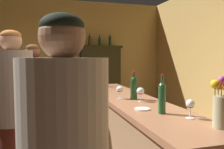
# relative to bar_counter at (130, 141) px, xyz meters

# --- Properties ---
(wall_back) EXTENTS (5.63, 0.12, 2.94)m
(wall_back) POSITION_rel_bar_counter_xyz_m (-0.63, 3.66, 0.96)
(wall_back) COLOR tan
(wall_back) RESTS_ON ground
(bar_counter) EXTENTS (0.58, 2.96, 1.02)m
(bar_counter) POSITION_rel_bar_counter_xyz_m (0.00, 0.00, 0.00)
(bar_counter) COLOR #997450
(bar_counter) RESTS_ON ground
(display_cabinet) EXTENTS (1.08, 0.40, 1.79)m
(display_cabinet) POSITION_rel_bar_counter_xyz_m (0.43, 3.37, 0.41)
(display_cabinet) COLOR black
(display_cabinet) RESTS_ON ground
(wine_bottle_syrah) EXTENTS (0.08, 0.08, 0.31)m
(wine_bottle_syrah) POSITION_rel_bar_counter_xyz_m (0.01, -0.06, 0.65)
(wine_bottle_syrah) COLOR #1B3B1A
(wine_bottle_syrah) RESTS_ON bar_counter
(wine_bottle_pinot) EXTENTS (0.06, 0.06, 0.33)m
(wine_bottle_pinot) POSITION_rel_bar_counter_xyz_m (-0.00, -0.76, 0.65)
(wine_bottle_pinot) COLOR #21542B
(wine_bottle_pinot) RESTS_ON bar_counter
(wine_bottle_chardonnay) EXTENTS (0.08, 0.08, 0.29)m
(wine_bottle_chardonnay) POSITION_rel_bar_counter_xyz_m (-0.06, 1.15, 0.63)
(wine_bottle_chardonnay) COLOR black
(wine_bottle_chardonnay) RESTS_ON bar_counter
(wine_glass_front) EXTENTS (0.07, 0.07, 0.15)m
(wine_glass_front) POSITION_rel_bar_counter_xyz_m (0.14, -0.95, 0.61)
(wine_glass_front) COLOR white
(wine_glass_front) RESTS_ON bar_counter
(wine_glass_mid) EXTENTS (0.08, 0.08, 0.15)m
(wine_glass_mid) POSITION_rel_bar_counter_xyz_m (0.04, -0.20, 0.61)
(wine_glass_mid) COLOR white
(wine_glass_mid) RESTS_ON bar_counter
(wine_glass_rear) EXTENTS (0.08, 0.08, 0.15)m
(wine_glass_rear) POSITION_rel_bar_counter_xyz_m (-0.13, 0.02, 0.61)
(wine_glass_rear) COLOR white
(wine_glass_rear) RESTS_ON bar_counter
(flower_arrangement) EXTENTS (0.13, 0.14, 0.35)m
(flower_arrangement) POSITION_rel_bar_counter_xyz_m (0.19, -1.22, 0.66)
(flower_arrangement) COLOR tan
(flower_arrangement) RESTS_ON bar_counter
(cheese_plate) EXTENTS (0.14, 0.14, 0.01)m
(cheese_plate) POSITION_rel_bar_counter_xyz_m (-0.10, -0.57, 0.51)
(cheese_plate) COLOR white
(cheese_plate) RESTS_ON bar_counter
(display_bottle_left) EXTENTS (0.08, 0.08, 0.30)m
(display_bottle_left) POSITION_rel_bar_counter_xyz_m (0.16, 3.37, 1.41)
(display_bottle_left) COLOR #4C2D20
(display_bottle_left) RESTS_ON display_cabinet
(display_bottle_midleft) EXTENTS (0.07, 0.07, 0.28)m
(display_bottle_midleft) POSITION_rel_bar_counter_xyz_m (0.41, 3.37, 1.40)
(display_bottle_midleft) COLOR #1B371E
(display_bottle_midleft) RESTS_ON display_cabinet
(display_bottle_center) EXTENTS (0.07, 0.07, 0.32)m
(display_bottle_center) POSITION_rel_bar_counter_xyz_m (0.69, 3.37, 1.42)
(display_bottle_center) COLOR #1C361F
(display_bottle_center) RESTS_ON display_cabinet
(patron_in_navy) EXTENTS (0.38, 0.38, 1.75)m
(patron_in_navy) POSITION_rel_bar_counter_xyz_m (-1.24, -0.17, 0.44)
(patron_in_navy) COLOR maroon
(patron_in_navy) RESTS_ON ground
(patron_in_grey) EXTENTS (0.32, 0.32, 1.66)m
(patron_in_grey) POSITION_rel_bar_counter_xyz_m (-1.08, 0.62, 0.40)
(patron_in_grey) COLOR #AAA493
(patron_in_grey) RESTS_ON ground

